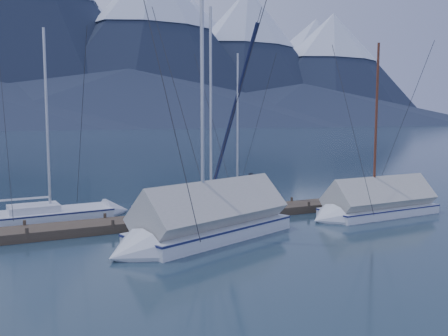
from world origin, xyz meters
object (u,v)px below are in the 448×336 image
at_px(sailboat_open_mid, 219,203).
at_px(sailboat_covered_far, 200,226).
at_px(person, 251,189).
at_px(sailboat_covered_near, 371,207).
at_px(sailboat_open_right, 244,201).
at_px(sailboat_open_left, 62,215).

relative_size(sailboat_open_mid, sailboat_covered_far, 0.99).
xyz_separation_m(sailboat_open_mid, sailboat_covered_far, (-3.37, -5.52, 0.33)).
bearing_deg(sailboat_covered_far, person, 40.92).
xyz_separation_m(sailboat_covered_near, sailboat_covered_far, (-8.56, -0.63, 0.10)).
bearing_deg(sailboat_covered_far, sailboat_open_right, 49.81).
bearing_deg(sailboat_open_left, sailboat_open_mid, -4.07).
xyz_separation_m(sailboat_open_left, sailboat_covered_far, (3.92, -6.04, 0.36)).
bearing_deg(sailboat_open_mid, sailboat_covered_near, -43.29).
bearing_deg(sailboat_covered_far, sailboat_open_mid, 58.56).
bearing_deg(person, sailboat_open_left, 76.64).
distance_m(sailboat_open_mid, person, 2.29).
xyz_separation_m(sailboat_open_right, sailboat_covered_far, (-4.87, -5.77, 0.37)).
bearing_deg(sailboat_open_right, sailboat_open_mid, -170.45).
distance_m(sailboat_open_left, sailboat_covered_far, 7.21).
bearing_deg(sailboat_covered_near, sailboat_open_left, 156.58).
xyz_separation_m(sailboat_open_left, sailboat_open_right, (8.79, -0.27, -0.01)).
bearing_deg(sailboat_open_right, sailboat_covered_far, -130.19).
height_order(sailboat_open_left, sailboat_covered_near, sailboat_open_left).
relative_size(sailboat_open_left, sailboat_open_mid, 0.85).
distance_m(sailboat_open_left, person, 8.44).
bearing_deg(sailboat_open_left, sailboat_open_right, -1.74).
distance_m(sailboat_open_right, sailboat_covered_far, 7.56).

